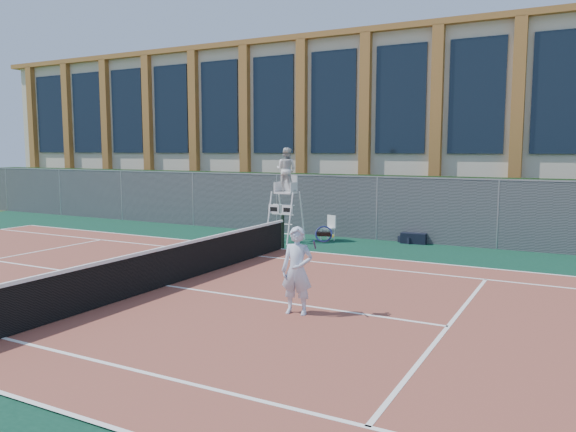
% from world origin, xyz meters
% --- Properties ---
extents(ground, '(120.00, 120.00, 0.00)m').
position_xyz_m(ground, '(0.00, 0.00, 0.00)').
color(ground, '#233814').
extents(apron, '(36.00, 20.00, 0.01)m').
position_xyz_m(apron, '(0.00, 1.00, 0.01)').
color(apron, '#0B3122').
rests_on(apron, ground).
extents(tennis_court, '(23.77, 10.97, 0.02)m').
position_xyz_m(tennis_court, '(0.00, 0.00, 0.02)').
color(tennis_court, brown).
rests_on(tennis_court, apron).
extents(tennis_net, '(0.10, 11.30, 1.10)m').
position_xyz_m(tennis_net, '(0.00, 0.00, 0.54)').
color(tennis_net, black).
rests_on(tennis_net, ground).
extents(fence, '(40.00, 0.06, 2.20)m').
position_xyz_m(fence, '(0.00, 8.80, 1.10)').
color(fence, '#595E60').
rests_on(fence, ground).
extents(hedge, '(40.00, 1.40, 2.20)m').
position_xyz_m(hedge, '(0.00, 10.00, 1.10)').
color(hedge, black).
rests_on(hedge, ground).
extents(building, '(45.00, 10.60, 8.22)m').
position_xyz_m(building, '(0.00, 17.95, 4.15)').
color(building, beige).
rests_on(building, ground).
extents(umpire_chair, '(0.91, 1.40, 3.26)m').
position_xyz_m(umpire_chair, '(-0.65, 7.04, 2.38)').
color(umpire_chair, white).
rests_on(umpire_chair, ground).
extents(plastic_chair, '(0.53, 0.53, 0.87)m').
position_xyz_m(plastic_chair, '(0.60, 7.91, 0.52)').
color(plastic_chair, silver).
rests_on(plastic_chair, apron).
extents(sports_bag_near, '(0.86, 0.40, 0.36)m').
position_xyz_m(sports_bag_near, '(3.38, 8.60, 0.19)').
color(sports_bag_near, black).
rests_on(sports_bag_near, apron).
extents(sports_bag_far, '(0.58, 0.46, 0.21)m').
position_xyz_m(sports_bag_far, '(3.11, 8.60, 0.12)').
color(sports_bag_far, black).
rests_on(sports_bag_far, apron).
extents(tennis_player, '(0.97, 0.68, 1.69)m').
position_xyz_m(tennis_player, '(3.68, -0.55, 0.87)').
color(tennis_player, silver).
rests_on(tennis_player, tennis_court).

